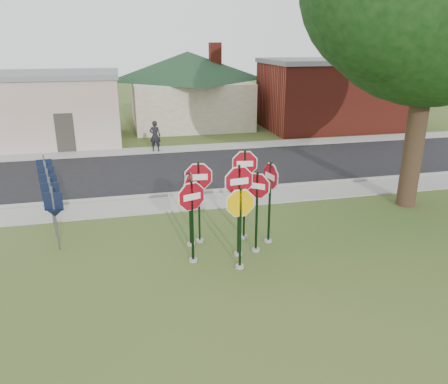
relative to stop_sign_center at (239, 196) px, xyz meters
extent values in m
plane|color=#345520|center=(-0.17, -0.95, -1.83)|extent=(120.00, 120.00, 0.00)
cube|color=gray|center=(-0.17, 4.55, -1.80)|extent=(60.00, 1.60, 0.06)
cube|color=black|center=(-0.17, 9.05, -1.81)|extent=(60.00, 7.00, 0.04)
cube|color=gray|center=(-0.17, 13.35, -1.80)|extent=(60.00, 1.60, 0.06)
cube|color=gray|center=(-0.17, 5.55, -1.76)|extent=(60.00, 0.20, 0.14)
cylinder|color=gray|center=(0.00, 0.00, -1.79)|extent=(0.24, 0.24, 0.08)
cube|color=black|center=(0.00, 0.00, -0.46)|extent=(0.07, 0.06, 2.75)
cylinder|color=white|center=(0.00, 0.00, 0.45)|extent=(1.16, 0.16, 1.17)
cylinder|color=maroon|center=(0.00, 0.00, 0.45)|extent=(1.08, 0.15, 1.08)
cube|color=white|center=(0.00, 0.00, 0.45)|extent=(0.54, 0.08, 0.19)
cylinder|color=gray|center=(-0.16, -0.75, -1.79)|extent=(0.24, 0.24, 0.08)
cube|color=black|center=(-0.16, -0.75, -0.66)|extent=(0.06, 0.05, 2.35)
cylinder|color=white|center=(-0.16, -0.75, 0.08)|extent=(1.08, 0.04, 1.08)
cylinder|color=#E1AB02|center=(-0.16, -0.75, 0.08)|extent=(1.00, 0.04, 1.00)
cylinder|color=gray|center=(-1.35, -0.09, -1.79)|extent=(0.24, 0.24, 0.08)
cube|color=black|center=(-1.35, -0.09, -0.62)|extent=(0.07, 0.07, 2.42)
cylinder|color=white|center=(-1.35, -0.09, 0.14)|extent=(1.06, 0.40, 1.12)
cylinder|color=maroon|center=(-1.35, -0.09, 0.14)|extent=(0.99, 0.38, 1.04)
cube|color=white|center=(-1.35, -0.09, 0.14)|extent=(0.49, 0.19, 0.18)
cylinder|color=gray|center=(0.58, 0.13, -1.79)|extent=(0.24, 0.24, 0.08)
cube|color=black|center=(0.58, 0.13, -0.59)|extent=(0.08, 0.08, 2.48)
cylinder|color=white|center=(0.58, 0.13, 0.23)|extent=(0.82, 0.67, 1.04)
cylinder|color=maroon|center=(0.58, 0.13, 0.23)|extent=(0.77, 0.62, 0.97)
cube|color=white|center=(0.58, 0.13, 0.23)|extent=(0.38, 0.31, 0.17)
cylinder|color=gray|center=(0.47, 1.09, -1.79)|extent=(0.24, 0.24, 0.08)
cube|color=black|center=(0.47, 1.09, -0.39)|extent=(0.07, 0.06, 2.90)
cylinder|color=white|center=(0.47, 1.09, 0.63)|extent=(1.06, 0.20, 1.07)
cylinder|color=maroon|center=(0.47, 1.09, 0.63)|extent=(0.98, 0.19, 0.99)
cube|color=white|center=(0.47, 1.09, 0.63)|extent=(0.49, 0.09, 0.17)
cylinder|color=gray|center=(-0.95, 1.14, -1.79)|extent=(0.24, 0.24, 0.08)
cube|color=black|center=(-0.95, 1.14, -0.54)|extent=(0.06, 0.05, 2.59)
cylinder|color=white|center=(-0.95, 1.14, 0.30)|extent=(1.17, 0.11, 1.17)
cylinder|color=maroon|center=(-0.95, 1.14, 0.30)|extent=(1.08, 0.10, 1.08)
cube|color=white|center=(-0.95, 1.14, 0.30)|extent=(0.54, 0.05, 0.19)
cylinder|color=gray|center=(1.14, 0.63, -1.79)|extent=(0.24, 0.24, 0.08)
cube|color=black|center=(1.14, 0.63, -0.54)|extent=(0.06, 0.07, 2.59)
cylinder|color=white|center=(1.14, 0.63, 0.32)|extent=(0.26, 1.07, 1.09)
cylinder|color=maroon|center=(1.14, 0.63, 0.32)|extent=(0.24, 0.99, 1.01)
cube|color=white|center=(1.14, 0.63, 0.32)|extent=(0.12, 0.49, 0.17)
cylinder|color=gray|center=(-1.25, 0.96, -1.79)|extent=(0.24, 0.24, 0.08)
cube|color=black|center=(-1.25, 0.96, -0.67)|extent=(0.07, 0.08, 2.34)
cylinder|color=white|center=(-1.25, 0.96, 0.07)|extent=(0.57, 0.93, 1.08)
cylinder|color=maroon|center=(-1.25, 0.96, 0.07)|extent=(0.54, 0.86, 1.00)
cube|color=white|center=(-1.25, 0.96, 0.07)|extent=(0.27, 0.43, 0.17)
cube|color=#59595E|center=(-5.17, 1.55, -0.83)|extent=(0.05, 0.05, 2.00)
cube|color=black|center=(-5.17, 1.55, -0.28)|extent=(0.55, 0.13, 0.55)
cone|color=black|center=(-5.17, 1.55, -0.63)|extent=(0.65, 0.65, 0.25)
cube|color=#59595E|center=(-5.37, 2.55, -0.83)|extent=(0.05, 0.05, 2.00)
cube|color=black|center=(-5.37, 2.55, -0.28)|extent=(0.55, 0.09, 0.55)
cone|color=black|center=(-5.37, 2.55, -0.63)|extent=(0.62, 0.62, 0.25)
cube|color=#59595E|center=(-5.57, 3.55, -0.83)|extent=(0.05, 0.05, 2.00)
cube|color=black|center=(-5.57, 3.55, -0.28)|extent=(0.55, 0.05, 0.55)
cone|color=black|center=(-5.57, 3.55, -0.63)|extent=(0.58, 0.58, 0.25)
cube|color=#59595E|center=(-5.77, 4.55, -0.83)|extent=(0.05, 0.05, 2.00)
cube|color=black|center=(-5.77, 4.55, -0.28)|extent=(0.55, 0.05, 0.55)
cone|color=black|center=(-5.77, 4.55, -0.63)|extent=(0.58, 0.58, 0.25)
cube|color=#59595E|center=(-5.97, 5.55, -0.83)|extent=(0.05, 0.05, 2.00)
cube|color=black|center=(-5.97, 5.55, -0.28)|extent=(0.55, 0.09, 0.55)
cone|color=black|center=(-5.97, 5.55, -0.63)|extent=(0.62, 0.62, 0.25)
cube|color=beige|center=(-9.17, 17.05, 0.17)|extent=(12.00, 6.00, 4.00)
cube|color=slate|center=(-9.17, 17.05, 2.22)|extent=(12.20, 6.20, 0.30)
cube|color=#332D28|center=(-6.17, 14.07, -0.73)|extent=(1.00, 0.10, 2.20)
cube|color=beige|center=(1.83, 21.05, -0.23)|extent=(8.00, 8.00, 3.20)
pyramid|color=#15301B|center=(1.83, 21.05, 3.37)|extent=(11.60, 11.60, 2.00)
cube|color=maroon|center=(3.83, 21.05, 3.17)|extent=(0.80, 0.80, 1.60)
cube|color=maroon|center=(11.83, 17.55, 0.42)|extent=(10.00, 6.00, 4.50)
cube|color=slate|center=(11.83, 17.55, 2.77)|extent=(10.20, 6.20, 0.30)
cube|color=white|center=(9.83, 14.60, 0.77)|extent=(2.00, 0.08, 0.90)
cylinder|color=#2E2014|center=(7.33, 2.55, 1.28)|extent=(0.70, 0.70, 6.23)
cylinder|color=#2E2014|center=(21.83, 25.05, 0.17)|extent=(0.50, 0.50, 4.00)
sphere|color=black|center=(21.83, 25.05, 3.77)|extent=(5.60, 5.60, 5.60)
imported|color=black|center=(-1.32, 13.07, -0.92)|extent=(0.72, 0.58, 1.72)
camera|label=1|loc=(-3.03, -11.13, 4.17)|focal=35.00mm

